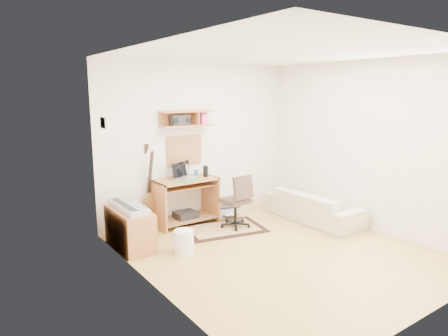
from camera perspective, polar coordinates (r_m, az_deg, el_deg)
floor at (r=5.56m, az=7.68°, el=-11.75°), size 3.60×4.00×0.01m
ceiling at (r=5.16m, az=8.44°, el=16.11°), size 3.60×4.00×0.01m
back_wall at (r=6.79m, az=-3.62°, el=3.87°), size 3.60×0.01×2.60m
left_wall at (r=4.19m, az=-10.27°, el=-0.63°), size 0.01×4.00×2.60m
right_wall at (r=6.56m, az=19.65°, el=3.02°), size 0.01×4.00×2.60m
wall_shelf at (r=6.48m, az=-5.33°, el=7.07°), size 0.90×0.25×0.26m
cork_board at (r=6.63m, az=-5.70°, el=2.54°), size 0.64×0.03×0.49m
wall_photo at (r=5.53m, az=-16.90°, el=6.22°), size 0.02×0.20×0.15m
desk at (r=6.51m, az=-5.54°, el=-4.77°), size 1.00×0.55×0.75m
laptop at (r=6.37m, az=-5.56°, el=-0.44°), size 0.45×0.45×0.26m
speaker at (r=6.54m, az=-2.65°, el=-0.46°), size 0.08×0.08×0.18m
desk_lamp at (r=6.58m, az=-5.13°, el=0.03°), size 0.09×0.09×0.28m
pencil_cup at (r=6.63m, az=-4.02°, el=-0.69°), size 0.07×0.07×0.10m
boombox at (r=6.42m, az=-6.35°, el=6.83°), size 0.31×0.14×0.16m
rug at (r=6.33m, az=-0.05°, el=-8.66°), size 1.37×1.06×0.02m
task_chair at (r=6.29m, az=1.64°, el=-4.70°), size 0.46×0.46×0.87m
cabinet at (r=5.69m, az=-13.37°, el=-8.41°), size 0.40×0.90×0.55m
music_keyboard at (r=5.59m, az=-13.51°, el=-5.38°), size 0.27×0.86×0.08m
guitar at (r=6.32m, az=-10.34°, el=-2.63°), size 0.41×0.32×1.34m
waste_basket at (r=5.43m, az=-5.76°, el=-10.43°), size 0.32×0.32×0.31m
printer at (r=7.04m, az=0.33°, el=-5.98°), size 0.49×0.42×0.16m
sofa at (r=6.80m, az=12.72°, el=-4.69°), size 0.49×1.69×0.66m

